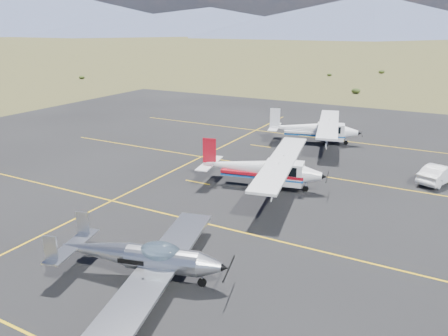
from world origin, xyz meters
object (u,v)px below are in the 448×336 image
Objects in this scene: aircraft_plain at (315,129)px; aircraft_low_wing at (144,257)px; aircraft_cessna at (263,168)px; sedan at (439,174)px.

aircraft_low_wing is at bearing -102.89° from aircraft_plain.
aircraft_cessna is 3.13× the size of sedan.
aircraft_low_wing is 26.04m from aircraft_plain.
sedan is at bearing 21.51° from aircraft_cessna.
sedan is at bearing 47.22° from aircraft_low_wing.
aircraft_low_wing is 0.85× the size of aircraft_plain.
aircraft_plain reaches higher than aircraft_low_wing.
aircraft_cessna is at bearing 53.02° from sedan.
aircraft_low_wing is at bearing -100.87° from aircraft_cessna.
aircraft_plain is (-0.45, 13.11, -0.02)m from aircraft_cessna.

